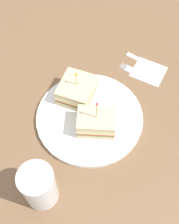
% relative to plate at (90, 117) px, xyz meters
% --- Properties ---
extents(ground_plane, '(1.01, 1.01, 0.02)m').
position_rel_plate_xyz_m(ground_plane, '(0.00, 0.00, -0.02)').
color(ground_plane, brown).
extents(plate, '(0.28, 0.28, 0.01)m').
position_rel_plate_xyz_m(plate, '(0.00, 0.00, 0.00)').
color(plate, white).
rests_on(plate, ground_plane).
extents(sandwich_half_front, '(0.12, 0.12, 0.10)m').
position_rel_plate_xyz_m(sandwich_half_front, '(0.07, 0.03, 0.03)').
color(sandwich_half_front, beige).
rests_on(sandwich_half_front, plate).
extents(sandwich_half_back, '(0.08, 0.10, 0.11)m').
position_rel_plate_xyz_m(sandwich_half_back, '(-0.03, -0.02, 0.03)').
color(sandwich_half_back, beige).
rests_on(sandwich_half_back, plate).
extents(drink_glass, '(0.08, 0.08, 0.12)m').
position_rel_plate_xyz_m(drink_glass, '(-0.20, 0.12, 0.05)').
color(drink_glass, '#B74C33').
rests_on(drink_glass, ground_plane).
extents(napkin, '(0.12, 0.12, 0.00)m').
position_rel_plate_xyz_m(napkin, '(0.15, -0.18, -0.01)').
color(napkin, white).
rests_on(napkin, ground_plane).
extents(fork, '(0.08, 0.10, 0.00)m').
position_rel_plate_xyz_m(fork, '(0.15, -0.14, -0.01)').
color(fork, silver).
rests_on(fork, ground_plane).
extents(knife, '(0.08, 0.10, 0.00)m').
position_rel_plate_xyz_m(knife, '(0.19, -0.17, -0.01)').
color(knife, silver).
rests_on(knife, ground_plane).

